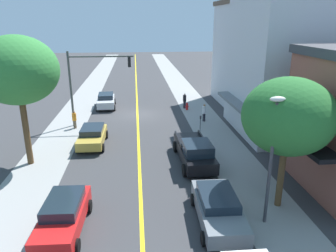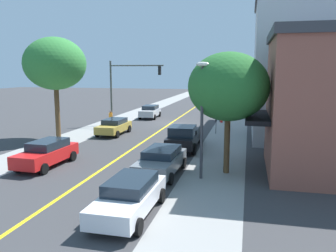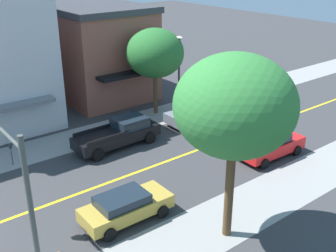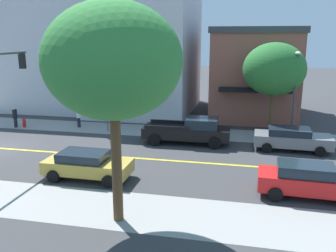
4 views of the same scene
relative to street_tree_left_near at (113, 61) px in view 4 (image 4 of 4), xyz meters
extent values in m
cube|color=gray|center=(-13.86, -11.14, -6.27)|extent=(3.42, 126.00, 0.01)
cube|color=silver|center=(-21.95, -14.10, -0.83)|extent=(9.92, 10.85, 10.89)
cube|color=silver|center=(-21.95, -4.89, -0.68)|extent=(11.90, 9.32, 11.20)
cube|color=slate|center=(-15.49, -4.89, -3.56)|extent=(1.01, 7.08, 0.24)
cube|color=#935142|center=(-21.95, 5.46, -2.58)|extent=(10.37, 7.26, 7.40)
cube|color=#38383D|center=(-21.95, 5.46, 1.37)|extent=(10.67, 7.56, 0.50)
cube|color=black|center=(-16.12, 5.46, -3.19)|extent=(1.30, 5.52, 0.24)
cylinder|color=brown|center=(0.00, 0.00, -4.08)|extent=(0.40, 0.40, 4.40)
ellipsoid|color=#337F38|center=(0.00, 0.00, 0.03)|extent=(5.07, 5.07, 4.31)
cylinder|color=brown|center=(-14.51, 6.70, -4.67)|extent=(0.33, 0.33, 3.21)
ellipsoid|color=#286B2D|center=(-14.51, 6.70, -1.41)|extent=(4.44, 4.44, 3.77)
cylinder|color=red|center=(-12.75, -12.57, -5.96)|extent=(0.24, 0.24, 0.63)
sphere|color=red|center=(-12.75, -12.57, -5.58)|extent=(0.22, 0.22, 0.22)
cylinder|color=red|center=(-12.92, -12.57, -5.93)|extent=(0.10, 0.10, 0.10)
cylinder|color=red|center=(-12.58, -12.57, -5.93)|extent=(0.10, 0.10, 0.10)
cylinder|color=#4C4C51|center=(-12.78, -5.44, -5.71)|extent=(0.07, 0.07, 1.13)
cube|color=#2D2D33|center=(-12.78, -5.44, -5.02)|extent=(0.12, 0.18, 0.26)
cube|color=black|center=(-6.77, -8.20, -0.53)|extent=(0.26, 0.32, 0.90)
sphere|color=red|center=(-6.77, -8.20, -0.23)|extent=(0.20, 0.20, 0.20)
sphere|color=yellow|center=(-6.77, -8.20, -0.53)|extent=(0.20, 0.20, 0.20)
sphere|color=green|center=(-6.77, -8.20, -0.83)|extent=(0.20, 0.20, 0.20)
cylinder|color=#38383D|center=(-13.25, 8.05, -3.32)|extent=(0.16, 0.16, 5.91)
ellipsoid|color=silver|center=(-13.25, 8.05, -0.21)|extent=(0.70, 0.36, 0.24)
cube|color=red|center=(-3.82, 7.82, -5.59)|extent=(1.91, 4.66, 0.74)
cube|color=#19232D|center=(-3.83, 7.59, -4.97)|extent=(1.62, 2.54, 0.49)
cylinder|color=black|center=(-4.74, 6.34, -5.96)|extent=(0.24, 0.65, 0.64)
cylinder|color=black|center=(-3.01, 6.27, -5.96)|extent=(0.24, 0.65, 0.64)
cube|color=#B29338|center=(-3.80, -3.00, -5.63)|extent=(1.89, 4.49, 0.65)
cube|color=#19232D|center=(-3.80, -3.22, -5.08)|extent=(1.64, 2.43, 0.44)
cylinder|color=black|center=(-4.69, -1.51, -5.96)|extent=(0.23, 0.64, 0.64)
cylinder|color=black|center=(-2.86, -1.54, -5.96)|extent=(0.23, 0.64, 0.64)
cylinder|color=black|center=(-4.73, -4.46, -5.96)|extent=(0.23, 0.64, 0.64)
cylinder|color=black|center=(-2.91, -4.49, -5.96)|extent=(0.23, 0.64, 0.64)
cube|color=slate|center=(-10.98, 7.87, -5.60)|extent=(2.04, 4.84, 0.71)
cube|color=#19232D|center=(-10.99, 7.63, -5.03)|extent=(1.74, 2.63, 0.43)
cylinder|color=black|center=(-11.88, 9.47, -5.96)|extent=(0.24, 0.65, 0.64)
cylinder|color=black|center=(-9.99, 9.41, -5.96)|extent=(0.24, 0.65, 0.64)
cylinder|color=black|center=(-11.97, 6.32, -5.96)|extent=(0.24, 0.65, 0.64)
cylinder|color=black|center=(-10.09, 6.26, -5.96)|extent=(0.24, 0.65, 0.64)
cube|color=black|center=(-11.06, 0.95, -5.51)|extent=(2.05, 5.93, 0.73)
cube|color=#19232D|center=(-11.08, 2.01, -4.80)|extent=(1.81, 2.16, 0.68)
cube|color=black|center=(-11.91, -0.25, -5.02)|extent=(0.17, 3.06, 0.24)
cube|color=black|center=(-10.15, -0.21, -5.02)|extent=(0.17, 3.06, 0.24)
cylinder|color=black|center=(-12.06, 2.93, -5.88)|extent=(0.30, 0.81, 0.80)
cylinder|color=black|center=(-10.15, 2.97, -5.88)|extent=(0.30, 0.81, 0.80)
cylinder|color=black|center=(-11.97, -1.08, -5.88)|extent=(0.30, 0.81, 0.80)
cylinder|color=black|center=(-10.06, -1.04, -5.88)|extent=(0.30, 0.81, 0.80)
cylinder|color=black|center=(-12.57, -13.23, -5.90)|extent=(0.27, 0.27, 0.76)
cylinder|color=black|center=(-12.57, -13.23, -5.17)|extent=(0.36, 0.36, 0.70)
sphere|color=beige|center=(-12.57, -13.23, -4.71)|extent=(0.22, 0.22, 0.22)
cylinder|color=black|center=(-13.72, -8.28, -5.89)|extent=(0.26, 0.26, 0.77)
cylinder|color=silver|center=(-13.72, -8.28, -5.15)|extent=(0.35, 0.35, 0.70)
sphere|color=#936B4C|center=(-13.72, -8.28, -4.69)|extent=(0.22, 0.22, 0.22)
camera|label=1|loc=(-7.29, 20.72, 2.93)|focal=34.18mm
camera|label=2|loc=(-15.60, 25.90, -0.54)|focal=36.91mm
camera|label=3|loc=(10.77, -11.90, 5.82)|focal=44.57mm
camera|label=4|loc=(12.45, 4.70, 0.89)|focal=38.54mm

